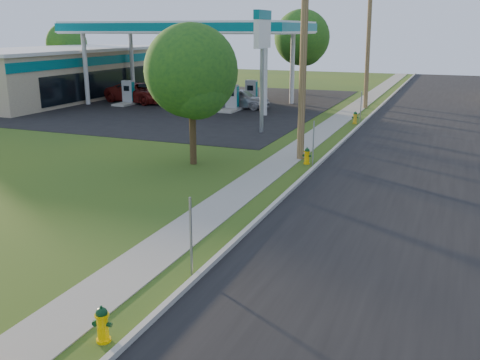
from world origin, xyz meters
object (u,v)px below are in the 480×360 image
fuel_pump_sw (154,90)px  hydrant_far (355,118)px  car_red (139,93)px  tree_back (67,45)px  hydrant_near (102,324)px  utility_pole_mid (304,50)px  fuel_pump_se (251,95)px  fuel_pump_nw (129,95)px  tree_lot (303,40)px  tree_verge (193,75)px  car_silver (241,98)px  fuel_pump_ne (232,101)px  utility_pole_far (368,44)px  price_pylon (262,37)px  hydrant_mid (307,156)px

fuel_pump_sw → hydrant_far: bearing=-19.1°
car_red → tree_back: bearing=67.2°
hydrant_near → utility_pole_mid: bearing=92.1°
fuel_pump_se → hydrant_near: fuel_pump_se is taller
fuel_pump_nw → hydrant_far: size_ratio=3.98×
tree_lot → car_red: bearing=-134.5°
fuel_pump_sw → tree_verge: (13.80, -19.78, 3.23)m
car_red → fuel_pump_se: bearing=-61.4°
car_red → car_silver: size_ratio=1.32×
tree_back → hydrant_far: bearing=-22.4°
tree_verge → fuel_pump_nw: bearing=131.2°
utility_pole_mid → fuel_pump_sw: size_ratio=3.06×
fuel_pump_ne → hydrant_near: bearing=-71.9°
fuel_pump_ne → hydrant_near: size_ratio=4.20×
utility_pole_far → car_red: 18.53m
utility_pole_far → fuel_pump_sw: utility_pole_far is taller
fuel_pump_sw → fuel_pump_se: (9.00, 0.00, 0.00)m
fuel_pump_nw → car_red: size_ratio=0.55×
price_pylon → tree_lot: bearing=99.0°
utility_pole_far → fuel_pump_ne: utility_pole_far is taller
hydrant_far → hydrant_near: bearing=-90.0°
utility_pole_far → fuel_pump_nw: 19.03m
hydrant_near → hydrant_far: bearing=90.0°
price_pylon → fuel_pump_ne: bearing=123.7°
tree_back → car_silver: 26.47m
utility_pole_mid → fuel_pump_nw: size_ratio=3.06×
fuel_pump_nw → car_silver: fuel_pump_nw is taller
hydrant_near → car_silver: size_ratio=0.17×
fuel_pump_nw → hydrant_near: 34.47m
utility_pole_far → fuel_pump_nw: size_ratio=2.97×
fuel_pump_nw → tree_lot: tree_lot is taller
utility_pole_far → tree_back: 33.58m
price_pylon → utility_pole_far: bearing=72.7°
fuel_pump_nw → car_silver: bearing=8.1°
hydrant_far → car_red: car_red is taller
fuel_pump_nw → tree_verge: (13.80, -15.78, 3.23)m
price_pylon → tree_back: (-29.06, 18.92, -1.24)m
fuel_pump_ne → fuel_pump_sw: bearing=156.0°
hydrant_near → car_red: car_red is taller
fuel_pump_ne → tree_verge: bearing=-73.1°
tree_verge → tree_lot: bearing=95.9°
tree_lot → car_silver: tree_lot is taller
tree_verge → hydrant_mid: (4.63, 1.94, -3.58)m
utility_pole_mid → tree_back: size_ratio=1.50×
fuel_pump_ne → fuel_pump_se: (0.00, 4.00, 0.00)m
fuel_pump_nw → hydrant_far: bearing=-7.4°
hydrant_far → car_red: bearing=168.9°
tree_verge → hydrant_mid: size_ratio=8.02×
fuel_pump_sw → hydrant_far: size_ratio=3.98×
utility_pole_mid → tree_verge: utility_pole_mid is taller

